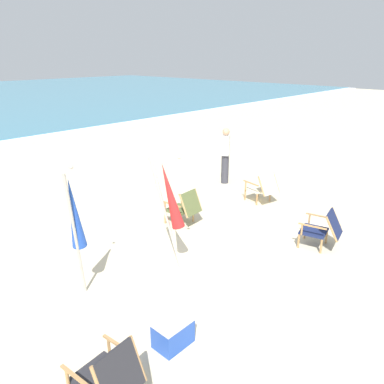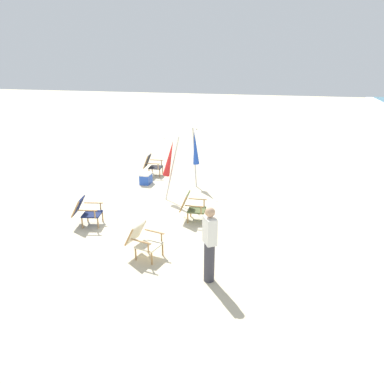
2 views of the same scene
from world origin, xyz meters
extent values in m
plane|color=beige|center=(0.00, 0.00, 0.00)|extent=(80.00, 80.00, 0.00)
cube|color=#515B33|center=(0.70, 1.63, 0.32)|extent=(0.56, 0.52, 0.04)
cube|color=#515B33|center=(0.73, 1.29, 0.56)|extent=(0.51, 0.27, 0.49)
cylinder|color=#AD7F4C|center=(0.45, 1.83, 0.16)|extent=(0.04, 0.04, 0.32)
cylinder|color=#AD7F4C|center=(0.92, 1.86, 0.16)|extent=(0.04, 0.04, 0.32)
cylinder|color=#AD7F4C|center=(0.49, 1.40, 0.16)|extent=(0.04, 0.04, 0.32)
cylinder|color=#AD7F4C|center=(0.95, 1.43, 0.16)|extent=(0.04, 0.04, 0.32)
cube|color=#AD7F4C|center=(0.43, 1.59, 0.54)|extent=(0.08, 0.53, 0.02)
cylinder|color=#AD7F4C|center=(0.41, 1.77, 0.43)|extent=(0.04, 0.04, 0.22)
cube|color=#AD7F4C|center=(0.99, 1.63, 0.54)|extent=(0.08, 0.53, 0.02)
cylinder|color=#AD7F4C|center=(0.97, 1.82, 0.43)|extent=(0.04, 0.04, 0.22)
cylinder|color=#AD7F4C|center=(0.48, 1.27, 0.56)|extent=(0.06, 0.24, 0.49)
cylinder|color=#AD7F4C|center=(0.99, 1.31, 0.56)|extent=(0.06, 0.24, 0.49)
cube|color=#28282D|center=(-3.17, -1.02, 0.32)|extent=(0.56, 0.53, 0.04)
cube|color=#28282D|center=(-3.14, -1.35, 0.56)|extent=(0.51, 0.27, 0.50)
cylinder|color=#AD7F4C|center=(-3.42, -0.82, 0.16)|extent=(0.04, 0.04, 0.32)
cylinder|color=#AD7F4C|center=(-2.96, -0.78, 0.16)|extent=(0.04, 0.04, 0.32)
cylinder|color=#AD7F4C|center=(-3.38, -1.25, 0.16)|extent=(0.04, 0.04, 0.32)
cylinder|color=#AD7F4C|center=(-2.92, -1.21, 0.16)|extent=(0.04, 0.04, 0.32)
cube|color=#AD7F4C|center=(-3.45, -1.06, 0.54)|extent=(0.09, 0.53, 0.02)
cylinder|color=#AD7F4C|center=(-3.47, -0.88, 0.43)|extent=(0.04, 0.04, 0.22)
cube|color=#AD7F4C|center=(-2.89, -1.01, 0.54)|extent=(0.09, 0.53, 0.02)
cylinder|color=#AD7F4C|center=(-2.91, -0.82, 0.43)|extent=(0.04, 0.04, 0.22)
cylinder|color=#AD7F4C|center=(-3.39, -1.37, 0.56)|extent=(0.06, 0.23, 0.50)
cylinder|color=#AD7F4C|center=(-2.88, -1.32, 0.56)|extent=(0.06, 0.23, 0.50)
cube|color=beige|center=(3.06, 1.10, 0.32)|extent=(0.61, 0.58, 0.04)
cube|color=beige|center=(2.98, 0.74, 0.55)|extent=(0.54, 0.38, 0.47)
cylinder|color=#AD7F4C|center=(2.87, 1.36, 0.16)|extent=(0.04, 0.04, 0.32)
cylinder|color=#AD7F4C|center=(3.33, 1.26, 0.16)|extent=(0.04, 0.04, 0.32)
cylinder|color=#AD7F4C|center=(2.78, 0.93, 0.16)|extent=(0.04, 0.04, 0.32)
cylinder|color=#AD7F4C|center=(3.24, 0.84, 0.16)|extent=(0.04, 0.04, 0.32)
cube|color=#AD7F4C|center=(2.78, 1.13, 0.54)|extent=(0.15, 0.52, 0.02)
cylinder|color=#AD7F4C|center=(2.82, 1.32, 0.43)|extent=(0.04, 0.04, 0.22)
cube|color=#AD7F4C|center=(3.33, 1.02, 0.54)|extent=(0.15, 0.52, 0.02)
cylinder|color=#AD7F4C|center=(3.36, 1.20, 0.43)|extent=(0.04, 0.04, 0.22)
cylinder|color=#AD7F4C|center=(2.73, 0.79, 0.55)|extent=(0.10, 0.28, 0.48)
cylinder|color=#AD7F4C|center=(3.23, 0.69, 0.55)|extent=(0.10, 0.28, 0.48)
cube|color=#19234C|center=(1.74, -1.08, 0.32)|extent=(0.61, 0.58, 0.04)
cube|color=#19234C|center=(1.81, -1.44, 0.55)|extent=(0.54, 0.38, 0.48)
cylinder|color=#AD7F4C|center=(1.46, -0.92, 0.16)|extent=(0.04, 0.04, 0.32)
cylinder|color=#AD7F4C|center=(1.92, -0.82, 0.16)|extent=(0.04, 0.04, 0.32)
cylinder|color=#AD7F4C|center=(1.55, -1.34, 0.16)|extent=(0.04, 0.04, 0.32)
cylinder|color=#AD7F4C|center=(2.01, -1.24, 0.16)|extent=(0.04, 0.04, 0.32)
cube|color=#AD7F4C|center=(1.47, -1.16, 0.54)|extent=(0.15, 0.52, 0.02)
cylinder|color=#AD7F4C|center=(1.43, -0.98, 0.43)|extent=(0.04, 0.04, 0.22)
cube|color=#AD7F4C|center=(2.01, -1.04, 0.54)|extent=(0.15, 0.52, 0.02)
cylinder|color=#AD7F4C|center=(1.97, -0.86, 0.43)|extent=(0.04, 0.04, 0.22)
cylinder|color=#AD7F4C|center=(1.57, -1.49, 0.55)|extent=(0.10, 0.28, 0.48)
cylinder|color=#AD7F4C|center=(2.06, -1.38, 0.55)|extent=(0.10, 0.28, 0.48)
cylinder|color=#B7B2A8|center=(-0.81, 0.43, 1.02)|extent=(0.35, 0.44, 2.05)
cone|color=red|center=(-0.76, 0.37, 1.38)|extent=(0.46, 0.51, 1.17)
sphere|color=#B7B2A8|center=(-0.66, 0.24, 2.04)|extent=(0.06, 0.06, 0.06)
cylinder|color=#B7B2A8|center=(-2.31, 0.79, 1.04)|extent=(0.29, 0.25, 2.09)
cone|color=blue|center=(-2.27, 0.82, 1.40)|extent=(0.43, 0.41, 1.17)
sphere|color=#B7B2A8|center=(-2.19, 0.89, 2.08)|extent=(0.06, 0.06, 0.06)
cylinder|color=#383842|center=(3.62, 2.63, 0.43)|extent=(0.22, 0.22, 0.86)
cube|color=white|center=(3.62, 2.63, 1.14)|extent=(0.39, 0.35, 0.56)
sphere|color=tan|center=(3.62, 2.63, 1.53)|extent=(0.20, 0.20, 0.20)
cube|color=blue|center=(-2.06, -1.00, 0.17)|extent=(0.48, 0.34, 0.34)
cube|color=white|center=(-2.06, -1.00, 0.37)|extent=(0.49, 0.35, 0.06)
camera|label=1|loc=(-4.76, -3.86, 3.58)|focal=35.00mm
camera|label=2|loc=(10.20, 4.01, 4.33)|focal=35.00mm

